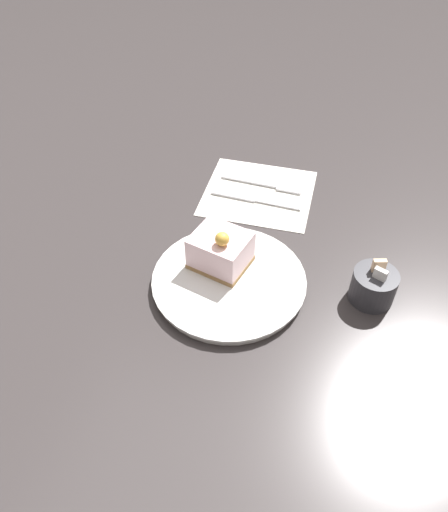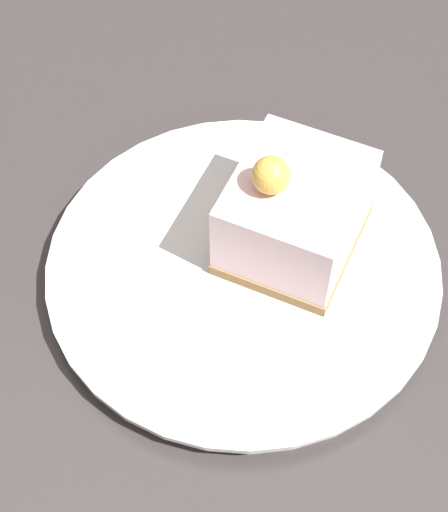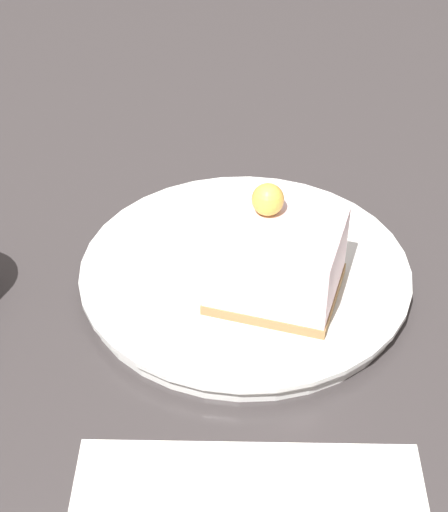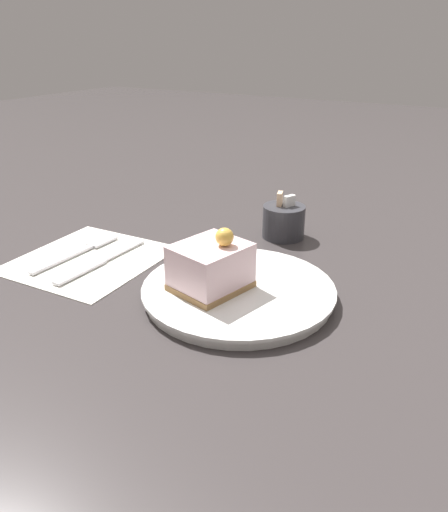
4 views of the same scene
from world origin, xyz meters
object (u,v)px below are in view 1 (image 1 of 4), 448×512
object	(u,v)px
plate	(229,281)
fork	(269,185)
cake_slice	(221,250)
sugar_bowl	(373,286)
knife	(247,198)

from	to	relation	value
plate	fork	world-z (taller)	plate
plate	fork	size ratio (longest dim) A/B	1.50
plate	cake_slice	size ratio (longest dim) A/B	2.37
fork	sugar_bowl	world-z (taller)	sugar_bowl
cake_slice	sugar_bowl	bearing A→B (deg)	106.08
plate	cake_slice	distance (m)	0.05
plate	sugar_bowl	distance (m)	0.23
knife	sugar_bowl	size ratio (longest dim) A/B	2.36
cake_slice	sugar_bowl	distance (m)	0.25
cake_slice	knife	bearing A→B (deg)	-164.74
plate	knife	size ratio (longest dim) A/B	1.39
plate	cake_slice	bearing A→B (deg)	-141.10
knife	sugar_bowl	bearing A→B (deg)	54.77
plate	sugar_bowl	world-z (taller)	sugar_bowl
cake_slice	fork	distance (m)	0.26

